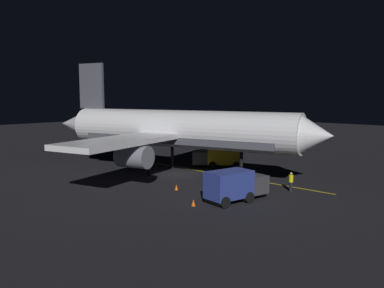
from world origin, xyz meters
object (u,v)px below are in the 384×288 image
airliner (174,130)px  baggage_truck (234,186)px  traffic_cone_near_left (193,203)px  ground_crew_worker (291,182)px  traffic_cone_near_right (176,188)px  catering_truck (219,157)px

airliner → baggage_truck: 13.48m
baggage_truck → traffic_cone_near_left: 3.75m
airliner → ground_crew_worker: 14.22m
baggage_truck → traffic_cone_near_right: 6.35m
airliner → catering_truck: size_ratio=5.82×
catering_truck → ground_crew_worker: 13.31m
baggage_truck → ground_crew_worker: size_ratio=3.31×
ground_crew_worker → catering_truck: bearing=-111.7°
ground_crew_worker → traffic_cone_near_left: (9.65, -3.02, -0.64)m
baggage_truck → traffic_cone_near_left: bearing=-24.0°
traffic_cone_near_right → catering_truck: bearing=-158.8°
catering_truck → traffic_cone_near_left: (14.58, 9.34, -0.98)m
catering_truck → traffic_cone_near_right: size_ratio=10.51×
catering_truck → traffic_cone_near_left: bearing=32.7°
baggage_truck → catering_truck: bearing=-136.3°
baggage_truck → catering_truck: (-11.29, -10.81, -0.07)m
baggage_truck → traffic_cone_near_right: size_ratio=10.47×
airliner → ground_crew_worker: size_ratio=19.34×
baggage_truck → traffic_cone_near_right: bearing=-86.0°
baggage_truck → catering_truck: size_ratio=1.00×
traffic_cone_near_left → traffic_cone_near_right: 5.57m
ground_crew_worker → traffic_cone_near_right: ground_crew_worker is taller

